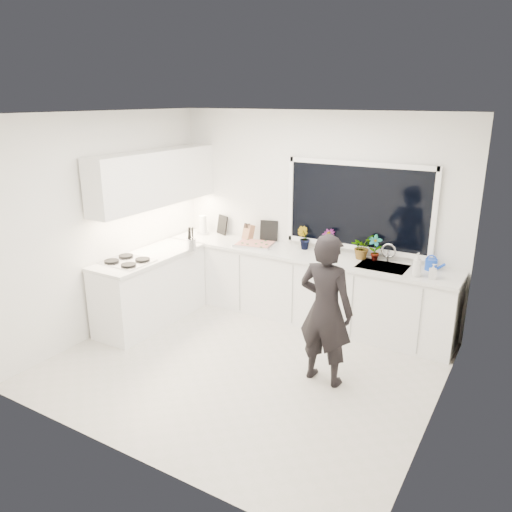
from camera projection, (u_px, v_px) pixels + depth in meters
The scene contains 25 objects.
floor at pixel (245, 365), 5.57m from camera, with size 4.00×3.50×0.02m, color beige.
wall_back at pixel (314, 216), 6.60m from camera, with size 4.00×0.02×2.70m, color white.
wall_left at pixel (106, 225), 6.13m from camera, with size 0.02×3.50×2.70m, color white.
wall_right at pixel (447, 285), 4.18m from camera, with size 0.02×3.50×2.70m, color white.
ceiling at pixel (243, 112), 4.74m from camera, with size 4.00×3.50×0.02m, color white.
window at pixel (358, 206), 6.21m from camera, with size 1.80×0.02×1.00m, color black.
base_cabinets_back at pixel (302, 287), 6.62m from camera, with size 3.92×0.58×0.88m, color white.
base_cabinets_left at pixel (151, 290), 6.53m from camera, with size 0.58×1.60×0.88m, color white.
countertop_back at pixel (303, 255), 6.47m from camera, with size 3.94×0.62×0.04m, color silver.
countertop_left at pixel (148, 256), 6.39m from camera, with size 0.62×1.60×0.04m, color silver.
upper_cabinets at pixel (155, 178), 6.45m from camera, with size 0.34×2.10×0.70m, color white.
sink at pixel (382, 270), 5.98m from camera, with size 0.58×0.42×0.14m, color silver.
faucet at pixel (388, 253), 6.09m from camera, with size 0.03×0.03×0.22m, color silver.
stovetop at pixel (127, 261), 6.10m from camera, with size 0.56×0.48×0.03m, color black.
person at pixel (326, 310), 5.03m from camera, with size 0.58×0.38×1.60m, color black.
pizza_tray at pixel (255, 244), 6.79m from camera, with size 0.51×0.38×0.03m, color #B9B9BD.
pizza at pixel (255, 243), 6.79m from camera, with size 0.47×0.34×0.01m, color red.
watering_can at pixel (431, 264), 5.82m from camera, with size 0.14×0.14×0.13m, color blue.
paper_towel_roll at pixel (203, 225), 7.34m from camera, with size 0.11×0.11×0.26m, color silver.
knife_block at pixel (248, 233), 7.00m from camera, with size 0.13×0.10×0.22m, color olive.
utensil_crock at pixel (191, 244), 6.56m from camera, with size 0.13×0.13×0.16m, color silver.
picture_frame_large at pixel (222, 225), 7.33m from camera, with size 0.22×0.02×0.28m, color black.
picture_frame_small at pixel (269, 231), 6.94m from camera, with size 0.25×0.02×0.30m, color black.
herb_plants at pixel (346, 244), 6.31m from camera, with size 1.15×0.31×0.33m.
soap_bottles at pixel (421, 267), 5.57m from camera, with size 0.29×0.12×0.27m.
Camera 1 is at (2.63, -4.18, 2.85)m, focal length 35.00 mm.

